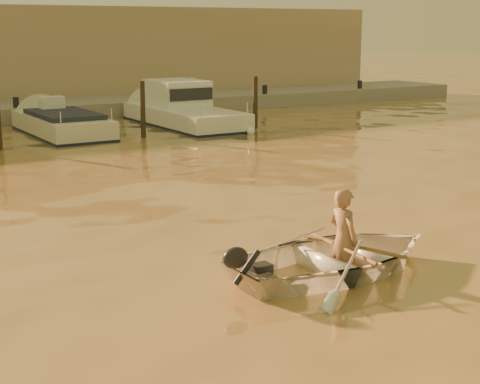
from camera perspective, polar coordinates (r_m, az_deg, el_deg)
ground_plane at (r=12.19m, az=-1.62°, el=-5.69°), size 160.00×160.00×0.00m
dinghy at (r=11.83m, az=7.61°, el=-5.03°), size 3.74×2.70×0.77m
person at (r=11.81m, az=8.03°, el=-3.70°), size 0.41×0.61×1.67m
outboard_motor at (r=10.97m, az=1.53°, el=-6.27°), size 0.90×0.41×0.70m
oar_port at (r=11.94m, az=8.56°, el=-4.11°), size 0.52×2.06×0.13m
oar_starboard at (r=11.81m, az=7.82°, el=-4.27°), size 0.40×2.08×0.13m
moored_boat_3 at (r=27.58m, az=-13.62°, el=4.81°), size 2.20×6.30×0.95m
moored_boat_4 at (r=29.42m, az=-4.34°, el=6.39°), size 2.43×7.42×1.75m
piling_3 at (r=26.23m, az=-7.55°, el=6.15°), size 0.18×0.18×2.20m
piling_4 at (r=28.44m, az=1.19°, el=6.76°), size 0.18×0.18×2.20m
fender_d at (r=25.73m, az=-10.28°, el=4.14°), size 0.30×0.30×0.30m
fender_e at (r=27.03m, az=0.84°, el=4.74°), size 0.30×0.30×0.30m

